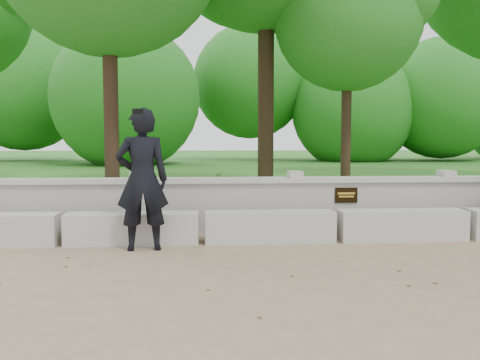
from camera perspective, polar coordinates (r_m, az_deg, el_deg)
The scene contains 9 objects.
ground at distance 6.37m, azimuth 14.52°, elevation -9.58°, with size 80.00×80.00×0.00m, color #9B7D5F.
lawn at distance 19.99m, azimuth 1.55°, elevation 0.55°, with size 40.00×22.00×0.25m, color #245715.
concrete_bench at distance 8.11m, azimuth 10.23°, elevation -4.83°, with size 11.90×0.45×0.45m.
parapet_wall at distance 8.74m, azimuth 9.11°, elevation -2.54°, with size 12.50×0.35×0.90m.
man_main at distance 7.37m, azimuth -10.40°, elevation 0.05°, with size 0.76×0.68×1.94m.
tree_near_right at distance 12.47m, azimuth 11.45°, elevation 17.75°, with size 3.25×3.25×5.78m.
shrub_a at distance 9.21m, azimuth -7.01°, elevation -1.61°, with size 0.32×0.21×0.60m, color #367126.
shrub_b at distance 10.33m, azimuth 9.66°, elevation -1.18°, with size 0.29×0.23×0.53m, color #367126.
shrub_d at distance 12.22m, azimuth -2.34°, elevation -0.25°, with size 0.29×0.26×0.52m, color #367126.
Camera 1 is at (-2.01, -5.84, 1.55)m, focal length 40.00 mm.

